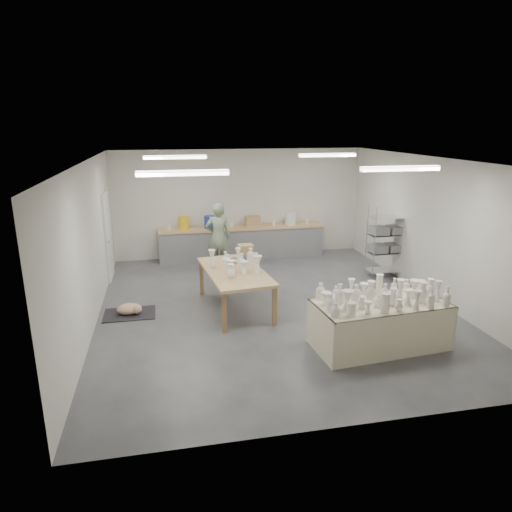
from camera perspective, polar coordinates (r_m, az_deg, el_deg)
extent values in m
plane|color=#424449|center=(9.56, 2.11, -6.31)|extent=(8.00, 8.00, 0.00)
cube|color=white|center=(8.86, 2.32, 11.86)|extent=(7.00, 8.00, 0.02)
cube|color=silver|center=(12.93, -2.02, 6.58)|extent=(7.00, 0.02, 3.00)
cube|color=silver|center=(5.49, 12.26, -7.37)|extent=(7.00, 0.02, 3.00)
cube|color=silver|center=(8.95, -20.12, 1.24)|extent=(0.02, 8.00, 3.00)
cube|color=silver|center=(10.48, 21.18, 3.21)|extent=(0.02, 8.00, 3.00)
cube|color=white|center=(11.56, -18.02, 2.35)|extent=(0.05, 0.90, 2.10)
cube|color=white|center=(7.12, -9.12, 10.21)|extent=(1.40, 0.12, 0.08)
cube|color=white|center=(8.12, 17.60, 10.38)|extent=(1.40, 0.12, 0.08)
cube|color=white|center=(10.61, -10.08, 12.07)|extent=(1.40, 0.12, 0.08)
cube|color=white|center=(11.30, 8.92, 12.36)|extent=(1.40, 0.12, 0.08)
cube|color=tan|center=(12.75, -1.75, 3.55)|extent=(4.60, 0.60, 0.06)
cube|color=slate|center=(12.85, -1.74, 1.60)|extent=(4.60, 0.55, 0.84)
cylinder|color=yellow|center=(12.54, -9.00, 4.08)|extent=(0.30, 0.30, 0.34)
cylinder|color=#1D35A1|center=(12.59, -5.81, 4.25)|extent=(0.30, 0.30, 0.34)
cylinder|color=white|center=(13.01, 4.34, 4.68)|extent=(0.30, 0.30, 0.34)
cube|color=#A67750|center=(12.76, -0.43, 4.36)|extent=(0.40, 0.30, 0.28)
cylinder|color=white|center=(12.55, -10.81, 3.54)|extent=(0.10, 0.10, 0.14)
cylinder|color=white|center=(12.68, -3.10, 3.93)|extent=(0.10, 0.10, 0.14)
cylinder|color=white|center=(12.91, 2.19, 4.16)|extent=(0.10, 0.10, 0.14)
cylinder|color=white|center=(13.18, 6.43, 4.32)|extent=(0.10, 0.10, 0.14)
cylinder|color=silver|center=(11.26, 14.60, 1.49)|extent=(0.02, 0.02, 1.80)
cylinder|color=silver|center=(11.65, 18.31, 1.67)|extent=(0.02, 0.02, 1.80)
cylinder|color=silver|center=(11.64, 13.66, 2.03)|extent=(0.02, 0.02, 1.80)
cylinder|color=silver|center=(12.02, 17.29, 2.19)|extent=(0.02, 0.02, 1.80)
cube|color=silver|center=(11.84, 15.71, -1.67)|extent=(0.88, 0.48, 0.02)
cube|color=silver|center=(11.71, 15.88, 0.43)|extent=(0.88, 0.48, 0.02)
cube|color=silver|center=(11.60, 16.04, 2.57)|extent=(0.88, 0.48, 0.02)
cube|color=silver|center=(11.51, 16.22, 4.74)|extent=(0.88, 0.48, 0.02)
cube|color=slate|center=(11.58, 14.95, 0.94)|extent=(0.38, 0.42, 0.18)
cube|color=slate|center=(11.78, 16.87, 1.05)|extent=(0.38, 0.42, 0.18)
cube|color=slate|center=(11.48, 15.11, 3.11)|extent=(0.38, 0.42, 0.18)
cube|color=slate|center=(11.68, 17.05, 3.18)|extent=(0.38, 0.42, 0.18)
cube|color=olive|center=(8.09, 15.15, -8.60)|extent=(2.05, 1.07, 0.68)
cube|color=beige|center=(7.93, 15.37, -5.80)|extent=(2.32, 1.25, 0.03)
cube|color=beige|center=(7.67, 16.87, -9.77)|extent=(2.23, 0.23, 0.78)
cube|color=beige|center=(8.49, 13.65, -6.93)|extent=(2.23, 0.23, 0.78)
cube|color=tan|center=(9.19, -2.69, -1.95)|extent=(1.34, 2.32, 0.06)
cube|color=olive|center=(8.32, -4.83, -7.05)|extent=(0.08, 0.08, 0.77)
cube|color=olive|center=(8.47, 1.70, -6.55)|extent=(0.08, 0.08, 0.77)
cube|color=olive|center=(10.24, -6.24, -2.55)|extent=(0.08, 0.08, 0.77)
cube|color=olive|center=(10.37, -0.92, -2.22)|extent=(0.08, 0.08, 0.77)
ellipsoid|color=silver|center=(9.66, -2.58, -0.55)|extent=(0.26, 0.26, 0.12)
cylinder|color=#1D35A1|center=(9.83, -1.38, -0.45)|extent=(0.26, 0.26, 0.03)
cylinder|color=white|center=(9.85, -3.65, -0.18)|extent=(0.11, 0.11, 0.12)
cube|color=#A67750|center=(10.04, -1.31, 0.64)|extent=(0.32, 0.26, 0.28)
cube|color=black|center=(9.51, -15.51, -6.99)|extent=(1.00, 0.70, 0.02)
ellipsoid|color=white|center=(9.47, -15.56, -6.36)|extent=(0.51, 0.36, 0.21)
sphere|color=white|center=(9.35, -14.60, -6.46)|extent=(0.18, 0.18, 0.18)
imported|color=gray|center=(11.58, -4.72, 2.32)|extent=(0.71, 0.52, 1.78)
cylinder|color=red|center=(12.00, -4.81, -0.16)|extent=(0.42, 0.42, 0.04)
cylinder|color=silver|center=(12.01, -4.16, -0.88)|extent=(0.02, 0.02, 0.28)
cylinder|color=silver|center=(12.16, -4.98, -0.68)|extent=(0.02, 0.02, 0.28)
cylinder|color=silver|center=(11.94, -5.24, -1.00)|extent=(0.02, 0.02, 0.28)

